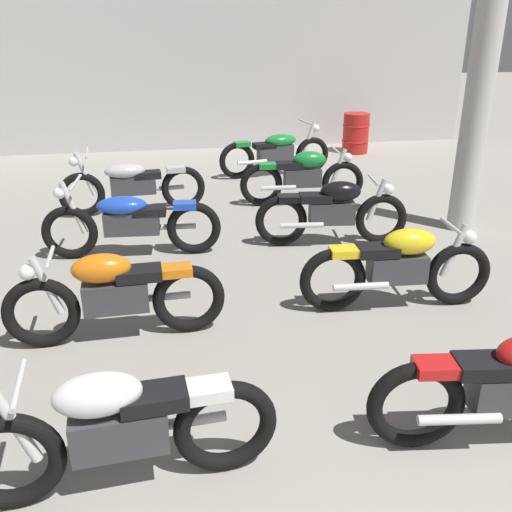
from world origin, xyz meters
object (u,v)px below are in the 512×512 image
(motorcycle_left_row_2, at_px, (115,294))
(motorcycle_right_row_4, at_px, (303,176))
(motorcycle_left_row_4, at_px, (132,184))
(motorcycle_right_row_5, at_px, (276,151))
(motorcycle_right_row_3, at_px, (333,211))
(motorcycle_left_row_1, at_px, (117,427))
(motorcycle_right_row_2, at_px, (398,266))
(oil_drum, at_px, (356,133))
(support_pillar, at_px, (476,113))
(motorcycle_left_row_3, at_px, (131,221))

(motorcycle_left_row_2, relative_size, motorcycle_right_row_4, 1.00)
(motorcycle_left_row_4, height_order, motorcycle_right_row_5, same)
(motorcycle_right_row_3, relative_size, motorcycle_right_row_5, 0.91)
(motorcycle_left_row_2, xyz_separation_m, motorcycle_left_row_4, (0.06, 3.72, -0.01))
(motorcycle_left_row_1, xyz_separation_m, motorcycle_right_row_3, (2.52, 3.77, 0.00))
(motorcycle_right_row_2, xyz_separation_m, oil_drum, (2.04, 7.03, -0.03))
(motorcycle_right_row_3, bearing_deg, support_pillar, 8.03)
(motorcycle_left_row_4, distance_m, oil_drum, 5.84)
(motorcycle_left_row_2, height_order, motorcycle_right_row_4, same)
(motorcycle_right_row_3, height_order, motorcycle_right_row_4, same)
(support_pillar, height_order, motorcycle_right_row_3, support_pillar)
(motorcycle_left_row_2, xyz_separation_m, motorcycle_right_row_3, (2.63, 1.93, 0.00))
(motorcycle_left_row_1, xyz_separation_m, motorcycle_left_row_4, (-0.05, 5.56, -0.01))
(motorcycle_left_row_2, bearing_deg, oil_drum, 56.24)
(motorcycle_left_row_2, xyz_separation_m, motorcycle_right_row_5, (2.66, 5.53, -0.01))
(motorcycle_left_row_1, relative_size, motorcycle_right_row_4, 1.00)
(support_pillar, xyz_separation_m, motorcycle_right_row_3, (-1.97, -0.28, -1.14))
(motorcycle_right_row_2, distance_m, oil_drum, 7.32)
(motorcycle_right_row_4, bearing_deg, motorcycle_right_row_5, 91.29)
(motorcycle_left_row_3, xyz_separation_m, motorcycle_right_row_4, (2.61, 1.70, 0.01))
(motorcycle_right_row_4, distance_m, motorcycle_right_row_5, 1.84)
(motorcycle_left_row_3, distance_m, motorcycle_right_row_3, 2.54)
(motorcycle_left_row_4, bearing_deg, oil_drum, 36.08)
(motorcycle_right_row_4, relative_size, motorcycle_right_row_5, 0.91)
(motorcycle_left_row_2, xyz_separation_m, oil_drum, (4.79, 7.16, -0.03))
(motorcycle_right_row_5, bearing_deg, oil_drum, 37.38)
(motorcycle_left_row_4, xyz_separation_m, oil_drum, (4.72, 3.44, -0.03))
(support_pillar, xyz_separation_m, motorcycle_right_row_5, (-1.95, 3.33, -1.15))
(motorcycle_right_row_3, distance_m, motorcycle_right_row_4, 1.76)
(motorcycle_right_row_5, bearing_deg, motorcycle_right_row_2, -88.99)
(motorcycle_right_row_2, height_order, motorcycle_right_row_4, same)
(motorcycle_left_row_3, distance_m, motorcycle_right_row_5, 4.37)
(support_pillar, bearing_deg, motorcycle_left_row_4, 161.56)
(motorcycle_left_row_1, bearing_deg, motorcycle_left_row_2, 93.46)
(support_pillar, bearing_deg, motorcycle_right_row_5, 120.37)
(support_pillar, distance_m, motorcycle_right_row_3, 2.30)
(motorcycle_left_row_1, xyz_separation_m, motorcycle_left_row_3, (-0.02, 3.83, -0.01))
(motorcycle_left_row_1, height_order, motorcycle_left_row_2, same)
(motorcycle_left_row_2, distance_m, oil_drum, 8.61)
(support_pillar, bearing_deg, motorcycle_left_row_3, -177.28)
(motorcycle_left_row_1, xyz_separation_m, oil_drum, (4.68, 9.00, -0.03))
(oil_drum, bearing_deg, motorcycle_right_row_3, -112.39)
(support_pillar, height_order, motorcycle_right_row_5, support_pillar)
(support_pillar, relative_size, motorcycle_right_row_5, 1.48)
(motorcycle_right_row_3, height_order, motorcycle_right_row_5, motorcycle_right_row_5)
(motorcycle_left_row_4, bearing_deg, motorcycle_left_row_3, -89.18)
(motorcycle_left_row_1, xyz_separation_m, motorcycle_left_row_2, (-0.11, 1.84, 0.00))
(motorcycle_right_row_3, bearing_deg, motorcycle_left_row_1, -123.76)
(support_pillar, distance_m, motorcycle_left_row_3, 4.66)
(motorcycle_left_row_2, xyz_separation_m, motorcycle_right_row_2, (2.75, 0.13, 0.00))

